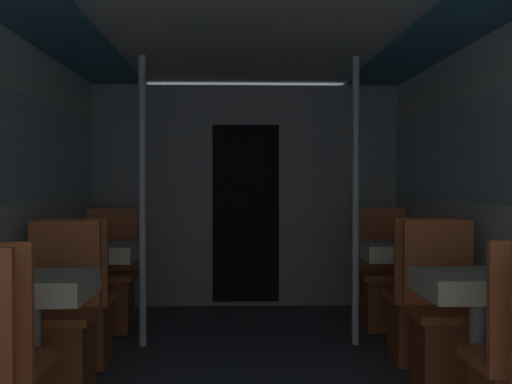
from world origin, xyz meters
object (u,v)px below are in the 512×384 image
(dining_table_right_2, at_px, (401,259))
(dining_table_left_2, at_px, (96,260))
(chair_left_far_2, at_px, (109,293))
(support_pole_right_2, at_px, (356,201))
(chair_left_far_1, at_px, (58,340))
(support_pole_left_2, at_px, (142,201))
(chair_right_near_2, at_px, (420,318))
(chair_right_far_2, at_px, (385,292))
(dining_table_left_1, at_px, (31,299))
(dining_table_right_1, at_px, (479,296))
(chair_right_far_1, at_px, (446,338))
(chair_left_near_2, at_px, (80,320))

(dining_table_right_2, bearing_deg, dining_table_left_2, 180.00)
(dining_table_left_2, xyz_separation_m, dining_table_right_2, (2.25, 0.00, 0.00))
(chair_left_far_2, distance_m, support_pole_right_2, 2.13)
(chair_left_far_1, bearing_deg, support_pole_left_2, -106.68)
(chair_left_far_2, relative_size, dining_table_right_2, 1.30)
(support_pole_left_2, bearing_deg, dining_table_left_2, 180.00)
(dining_table_left_2, relative_size, dining_table_right_2, 1.00)
(chair_left_far_2, bearing_deg, chair_right_near_2, 154.07)
(dining_table_left_2, height_order, chair_left_far_2, chair_left_far_2)
(chair_right_far_2, bearing_deg, chair_left_far_1, 36.72)
(dining_table_left_1, relative_size, chair_left_far_1, 0.77)
(dining_table_left_1, distance_m, chair_left_far_1, 0.64)
(chair_right_near_2, height_order, chair_right_far_2, same)
(support_pole_left_2, height_order, chair_right_near_2, support_pole_left_2)
(chair_right_near_2, height_order, support_pole_right_2, support_pole_right_2)
(dining_table_left_2, bearing_deg, chair_right_near_2, -13.67)
(chair_right_near_2, bearing_deg, dining_table_right_1, -90.00)
(dining_table_left_2, bearing_deg, chair_left_far_1, -90.00)
(chair_left_far_1, bearing_deg, chair_right_far_1, -180.00)
(chair_right_near_2, relative_size, chair_right_far_2, 1.00)
(chair_left_near_2, relative_size, support_pole_right_2, 0.46)
(chair_left_far_1, relative_size, support_pole_right_2, 0.46)
(support_pole_right_2, bearing_deg, dining_table_left_2, 180.00)
(chair_right_far_1, bearing_deg, dining_table_left_1, 13.67)
(chair_left_near_2, distance_m, chair_right_near_2, 2.25)
(support_pole_left_2, xyz_separation_m, chair_right_far_2, (1.91, 0.55, -0.76))
(chair_right_far_1, relative_size, dining_table_right_2, 1.30)
(chair_left_near_2, distance_m, support_pole_right_2, 2.13)
(chair_left_far_2, height_order, chair_right_near_2, same)
(chair_left_near_2, relative_size, support_pole_left_2, 0.46)
(chair_left_far_1, relative_size, dining_table_left_2, 1.30)
(chair_left_far_2, height_order, support_pole_right_2, support_pole_right_2)
(chair_right_near_2, xyz_separation_m, chair_right_far_2, (0.00, 1.09, 0.00))
(dining_table_right_1, height_order, chair_right_far_1, chair_right_far_1)
(dining_table_right_1, relative_size, chair_right_far_1, 0.77)
(dining_table_left_2, distance_m, dining_table_right_2, 2.25)
(dining_table_right_1, relative_size, dining_table_right_2, 1.00)
(chair_right_far_1, height_order, chair_right_near_2, same)
(dining_table_right_1, distance_m, dining_table_right_2, 1.68)
(support_pole_left_2, xyz_separation_m, support_pole_right_2, (1.57, 0.00, 0.00))
(dining_table_right_2, xyz_separation_m, chair_right_near_2, (0.00, -0.55, -0.33))
(dining_table_left_2, height_order, dining_table_right_1, same)
(chair_left_far_2, distance_m, support_pole_left_2, 1.00)
(dining_table_right_2, distance_m, support_pole_right_2, 0.55)
(chair_left_near_2, bearing_deg, chair_right_near_2, 0.00)
(chair_left_far_1, xyz_separation_m, chair_left_near_2, (0.00, 0.58, 0.00))
(support_pole_left_2, distance_m, chair_right_far_1, 2.35)
(chair_right_far_1, bearing_deg, support_pole_right_2, -73.32)
(dining_table_right_1, height_order, dining_table_right_2, same)
(chair_right_far_1, relative_size, support_pole_right_2, 0.46)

